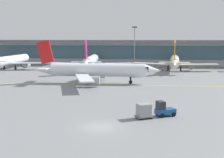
% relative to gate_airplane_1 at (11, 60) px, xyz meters
% --- Properties ---
extents(ground_plane, '(400.00, 400.00, 0.00)m').
position_rel_gate_airplane_1_xyz_m(ground_plane, '(41.32, -60.62, -2.94)').
color(ground_plane, gray).
extents(taxiway_centreline_stripe, '(109.86, 6.21, 0.01)m').
position_rel_gate_airplane_1_xyz_m(taxiway_centreline_stripe, '(34.61, -29.04, -2.94)').
color(taxiway_centreline_stripe, yellow).
rests_on(taxiway_centreline_stripe, ground_plane).
extents(terminal_concourse, '(210.74, 11.00, 9.60)m').
position_rel_gate_airplane_1_xyz_m(terminal_concourse, '(41.32, 22.67, 1.97)').
color(terminal_concourse, '#9EA3A8').
rests_on(terminal_concourse, ground_plane).
extents(gate_airplane_1, '(27.56, 29.54, 9.81)m').
position_rel_gate_airplane_1_xyz_m(gate_airplane_1, '(0.00, 0.00, 0.00)').
color(gate_airplane_1, silver).
rests_on(gate_airplane_1, ground_plane).
extents(gate_airplane_2, '(27.45, 29.65, 9.81)m').
position_rel_gate_airplane_1_xyz_m(gate_airplane_2, '(26.88, 1.33, 0.00)').
color(gate_airplane_2, silver).
rests_on(gate_airplane_2, ground_plane).
extents(gate_airplane_3, '(27.23, 29.35, 9.72)m').
position_rel_gate_airplane_1_xyz_m(gate_airplane_3, '(53.83, 3.62, -0.03)').
color(gate_airplane_3, silver).
rests_on(gate_airplane_3, ground_plane).
extents(taxiing_regional_jet, '(30.13, 28.00, 9.98)m').
position_rel_gate_airplane_1_xyz_m(taxiing_regional_jet, '(34.22, -27.06, 0.05)').
color(taxiing_regional_jet, silver).
rests_on(taxiing_regional_jet, ground_plane).
extents(baggage_tug, '(2.95, 2.54, 2.10)m').
position_rel_gate_airplane_1_xyz_m(baggage_tug, '(48.94, -54.62, -2.05)').
color(baggage_tug, '#194C8C').
rests_on(baggage_tug, ground_plane).
extents(cargo_dolly_lead, '(2.62, 2.43, 1.94)m').
position_rel_gate_airplane_1_xyz_m(cargo_dolly_lead, '(46.28, -56.12, -1.89)').
color(cargo_dolly_lead, '#595B60').
rests_on(cargo_dolly_lead, ground_plane).
extents(apron_light_mast_1, '(1.80, 0.36, 14.42)m').
position_rel_gate_airplane_1_xyz_m(apron_light_mast_1, '(40.15, 14.41, 4.96)').
color(apron_light_mast_1, gray).
rests_on(apron_light_mast_1, ground_plane).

